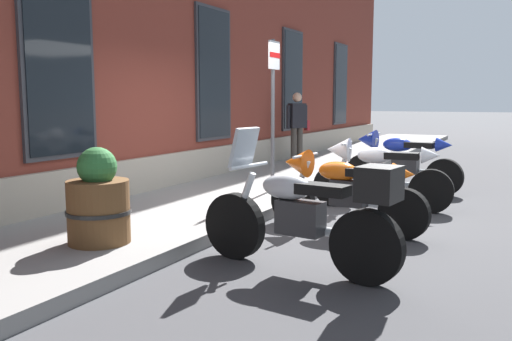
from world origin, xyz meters
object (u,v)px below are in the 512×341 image
Objects in this scene: pedestrian_dark_jacket at (297,123)px; barrel_planter at (98,203)px; motorcycle_silver_touring at (306,214)px; motorcycle_orange_sport at (339,187)px; motorcycle_blue_sport at (398,159)px; parking_sign at (273,94)px; motorcycle_white_sport at (376,171)px.

barrel_planter is at bearing -172.39° from pedestrian_dark_jacket.
motorcycle_silver_touring reaches higher than motorcycle_orange_sport.
motorcycle_orange_sport is at bearing 179.80° from motorcycle_blue_sport.
parking_sign is (-1.68, 1.64, 1.13)m from motorcycle_blue_sport.
motorcycle_orange_sport is at bearing 8.38° from motorcycle_silver_touring.
motorcycle_blue_sport reaches higher than motorcycle_white_sport.
motorcycle_silver_touring reaches higher than motorcycle_white_sport.
motorcycle_blue_sport is (1.71, 0.05, 0.01)m from motorcycle_white_sport.
parking_sign is at bearing 89.19° from motorcycle_white_sport.
motorcycle_orange_sport is at bearing 177.52° from motorcycle_white_sport.
motorcycle_orange_sport is 0.86× the size of parking_sign.
pedestrian_dark_jacket is at bearing 23.33° from motorcycle_silver_touring.
parking_sign is (-3.92, -1.22, 0.65)m from pedestrian_dark_jacket.
parking_sign reaches higher than motorcycle_silver_touring.
motorcycle_silver_touring is 1.01× the size of motorcycle_orange_sport.
motorcycle_orange_sport is 3.23m from motorcycle_blue_sport.
motorcycle_blue_sport reaches higher than motorcycle_orange_sport.
barrel_planter is (-3.76, 1.89, -0.01)m from motorcycle_white_sport.
motorcycle_orange_sport is (1.74, 0.26, -0.02)m from motorcycle_silver_touring.
motorcycle_blue_sport is at bearing -18.57° from barrel_planter.
motorcycle_silver_touring is at bearing -76.73° from barrel_planter.
motorcycle_white_sport is at bearing -90.81° from parking_sign.
motorcycle_blue_sport is 5.76m from barrel_planter.
pedestrian_dark_jacket is at bearing 7.61° from barrel_planter.
motorcycle_orange_sport is 1.52m from motorcycle_white_sport.
pedestrian_dark_jacket is 4.16m from parking_sign.
motorcycle_orange_sport is 1.28× the size of pedestrian_dark_jacket.
motorcycle_white_sport reaches higher than motorcycle_orange_sport.
motorcycle_white_sport is 0.99× the size of motorcycle_blue_sport.
pedestrian_dark_jacket reaches higher than motorcycle_blue_sport.
pedestrian_dark_jacket is 7.78m from barrel_planter.
barrel_planter reaches higher than motorcycle_white_sport.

